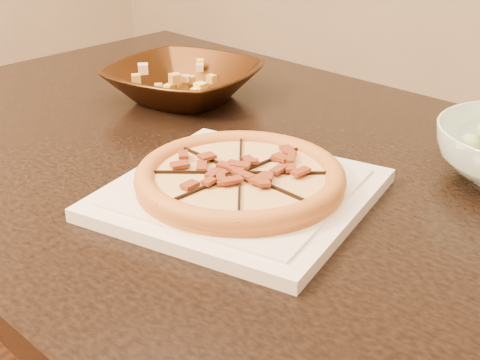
{
  "coord_description": "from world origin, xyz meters",
  "views": [
    {
      "loc": [
        0.67,
        -0.58,
        1.16
      ],
      "look_at": [
        0.19,
        0.06,
        0.78
      ],
      "focal_mm": 50.0,
      "sensor_mm": 36.0,
      "label": 1
    }
  ],
  "objects_px": {
    "plate": "(240,193)",
    "bronze_bowl": "(184,82)",
    "dining_table": "(234,209)",
    "pizza": "(240,177)"
  },
  "relations": [
    {
      "from": "plate",
      "to": "bronze_bowl",
      "type": "bearing_deg",
      "value": 141.11
    },
    {
      "from": "plate",
      "to": "bronze_bowl",
      "type": "xyz_separation_m",
      "value": [
        -0.34,
        0.27,
        0.02
      ]
    },
    {
      "from": "dining_table",
      "to": "plate",
      "type": "relative_size",
      "value": 4.27
    },
    {
      "from": "bronze_bowl",
      "to": "dining_table",
      "type": "bearing_deg",
      "value": -32.54
    },
    {
      "from": "dining_table",
      "to": "pizza",
      "type": "relative_size",
      "value": 5.47
    },
    {
      "from": "dining_table",
      "to": "pizza",
      "type": "xyz_separation_m",
      "value": [
        0.1,
        -0.12,
        0.13
      ]
    },
    {
      "from": "plate",
      "to": "bronze_bowl",
      "type": "relative_size",
      "value": 1.32
    },
    {
      "from": "bronze_bowl",
      "to": "plate",
      "type": "bearing_deg",
      "value": -38.89
    },
    {
      "from": "plate",
      "to": "pizza",
      "type": "height_order",
      "value": "pizza"
    },
    {
      "from": "dining_table",
      "to": "plate",
      "type": "height_order",
      "value": "plate"
    }
  ]
}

